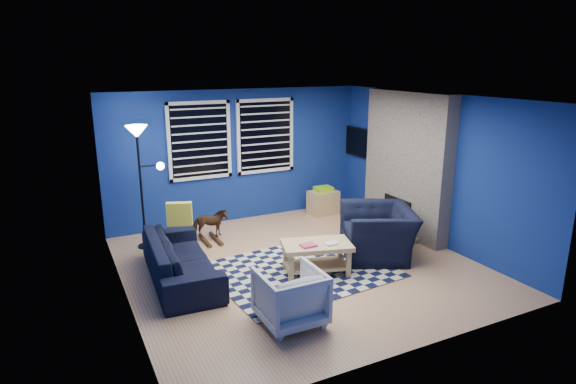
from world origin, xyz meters
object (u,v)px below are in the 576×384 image
object	(u,v)px
armchair_big	(378,232)
armchair_bent	(290,297)
coffee_table	(317,252)
rocking_horse	(210,224)
floor_lamp	(139,149)
cabinet	(323,202)
sofa	(181,259)
tv	(361,143)

from	to	relation	value
armchair_big	armchair_bent	distance (m)	2.46
armchair_big	coffee_table	world-z (taller)	armchair_big
rocking_horse	coffee_table	size ratio (longest dim) A/B	0.54
rocking_horse	floor_lamp	xyz separation A→B (m)	(-1.02, 0.24, 1.34)
coffee_table	floor_lamp	xyz separation A→B (m)	(-2.00, 2.17, 1.32)
armchair_big	floor_lamp	distance (m)	3.99
cabinet	sofa	bearing A→B (deg)	-158.10
tv	coffee_table	xyz separation A→B (m)	(-2.36, -2.36, -1.06)
tv	floor_lamp	xyz separation A→B (m)	(-4.36, -0.19, 0.26)
armchair_big	sofa	bearing A→B (deg)	-75.71
tv	armchair_big	bearing A→B (deg)	-117.73
rocking_horse	armchair_bent	bearing A→B (deg)	-167.16
tv	coffee_table	world-z (taller)	tv
rocking_horse	sofa	bearing A→B (deg)	158.68
armchair_big	tv	bearing A→B (deg)	176.81
armchair_bent	coffee_table	bearing A→B (deg)	-132.06
rocking_horse	floor_lamp	size ratio (longest dim) A/B	0.29
cabinet	armchair_big	bearing A→B (deg)	-103.66
armchair_bent	coffee_table	xyz separation A→B (m)	(0.95, 1.05, 0.00)
tv	sofa	xyz separation A→B (m)	(-4.16, -1.67, -1.10)
sofa	cabinet	size ratio (longest dim) A/B	3.46
coffee_table	floor_lamp	world-z (taller)	floor_lamp
armchair_big	armchair_bent	xyz separation A→B (m)	(-2.15, -1.20, -0.05)
armchair_big	rocking_horse	distance (m)	2.82
coffee_table	floor_lamp	distance (m)	3.23
cabinet	floor_lamp	size ratio (longest dim) A/B	0.30
armchair_big	rocking_horse	size ratio (longest dim) A/B	2.01
cabinet	coffee_table	bearing A→B (deg)	-127.74
coffee_table	cabinet	distance (m)	2.86
floor_lamp	rocking_horse	bearing A→B (deg)	-13.27
tv	cabinet	size ratio (longest dim) A/B	1.66
sofa	armchair_big	world-z (taller)	armchair_big
armchair_bent	coffee_table	distance (m)	1.41
armchair_bent	cabinet	distance (m)	4.25
tv	armchair_bent	size ratio (longest dim) A/B	1.36
armchair_bent	floor_lamp	world-z (taller)	floor_lamp
coffee_table	cabinet	xyz separation A→B (m)	(1.53, 2.41, -0.09)
tv	sofa	world-z (taller)	tv
rocking_horse	coffee_table	world-z (taller)	rocking_horse
armchair_bent	coffee_table	size ratio (longest dim) A/B	0.67
armchair_big	cabinet	xyz separation A→B (m)	(0.33, 2.25, -0.14)
sofa	floor_lamp	size ratio (longest dim) A/B	1.03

